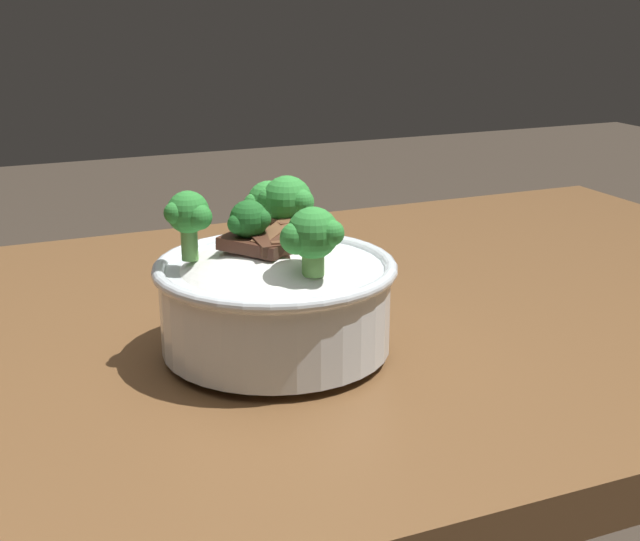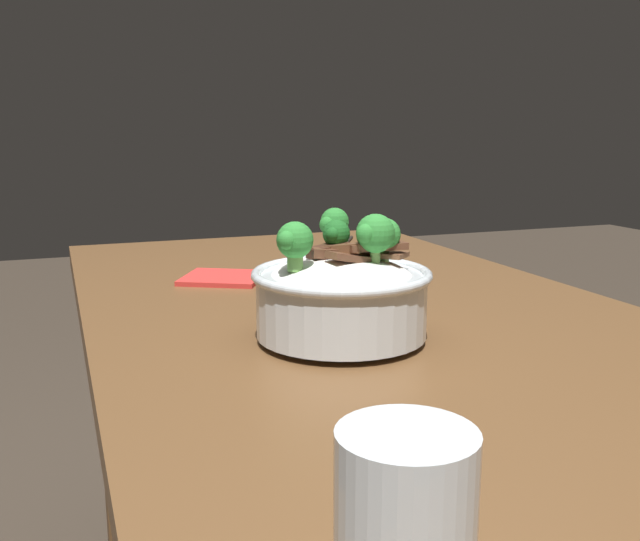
{
  "view_description": "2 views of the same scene",
  "coord_description": "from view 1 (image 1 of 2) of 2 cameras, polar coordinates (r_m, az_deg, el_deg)",
  "views": [
    {
      "loc": [
        0.19,
        0.79,
        1.08
      ],
      "look_at": [
        -0.11,
        0.08,
        0.83
      ],
      "focal_mm": 49.17,
      "sensor_mm": 36.0,
      "label": 1
    },
    {
      "loc": [
        -0.85,
        0.41,
        1.01
      ],
      "look_at": [
        -0.02,
        0.1,
        0.83
      ],
      "focal_mm": 40.05,
      "sensor_mm": 36.0,
      "label": 2
    }
  ],
  "objects": [
    {
      "name": "dining_table",
      "position": [
        0.93,
        -8.57,
        -10.61
      ],
      "size": [
        1.6,
        0.77,
        0.75
      ],
      "color": "brown",
      "rests_on": "ground"
    },
    {
      "name": "rice_bowl",
      "position": [
        0.8,
        -2.94,
        -1.17
      ],
      "size": [
        0.22,
        0.22,
        0.16
      ],
      "color": "silver",
      "rests_on": "dining_table"
    }
  ]
}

